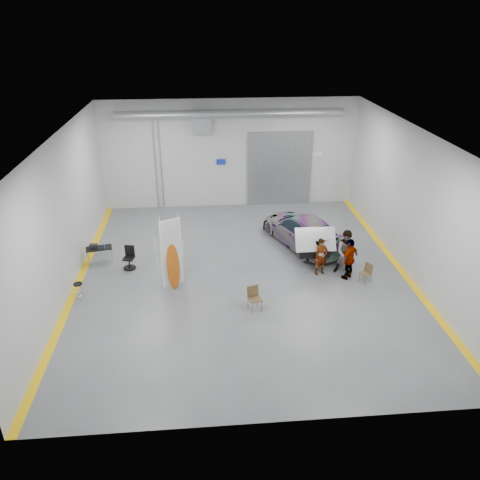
{
  "coord_description": "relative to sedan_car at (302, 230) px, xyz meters",
  "views": [
    {
      "loc": [
        -1.6,
        -17.14,
        10.11
      ],
      "look_at": [
        -0.1,
        0.3,
        1.5
      ],
      "focal_mm": 35.0,
      "sensor_mm": 36.0,
      "label": 1
    }
  ],
  "objects": [
    {
      "name": "shop_stool",
      "position": [
        -9.58,
        -3.96,
        -0.39
      ],
      "size": [
        0.35,
        0.35,
        0.69
      ],
      "rotation": [
        0.0,
        0.0,
        -0.39
      ],
      "color": "black",
      "rests_on": "ground"
    },
    {
      "name": "folding_chair_far",
      "position": [
        1.89,
        -3.69,
        -0.48
      ],
      "size": [
        0.53,
        0.62,
        0.82
      ],
      "rotation": [
        0.0,
        0.0,
        -0.96
      ],
      "color": "brown",
      "rests_on": "ground"
    },
    {
      "name": "person_a",
      "position": [
        0.2,
        -2.85,
        0.08
      ],
      "size": [
        0.68,
        0.55,
        1.64
      ],
      "primitive_type": "imported",
      "rotation": [
        0.0,
        0.0,
        0.3
      ],
      "color": "#936950",
      "rests_on": "ground"
    },
    {
      "name": "sedan_car",
      "position": [
        0.0,
        0.0,
        0.0
      ],
      "size": [
        3.76,
        5.5,
        1.48
      ],
      "primitive_type": "imported",
      "rotation": [
        0.0,
        0.0,
        3.51
      ],
      "color": "white",
      "rests_on": "ground"
    },
    {
      "name": "trunk_lid",
      "position": [
        -0.0,
        -2.3,
        0.76
      ],
      "size": [
        1.72,
        1.05,
        0.04
      ],
      "primitive_type": "cube",
      "color": "silver",
      "rests_on": "sedan_car"
    },
    {
      "name": "ground",
      "position": [
        -3.07,
        -2.66,
        -0.74
      ],
      "size": [
        16.0,
        16.0,
        0.0
      ],
      "primitive_type": "plane",
      "color": "#5C5E63",
      "rests_on": "ground"
    },
    {
      "name": "person_c",
      "position": [
        1.28,
        -3.3,
        0.17
      ],
      "size": [
        1.08,
        1.01,
        1.81
      ],
      "primitive_type": "imported",
      "rotation": [
        0.0,
        0.0,
        3.85
      ],
      "color": "olive",
      "rests_on": "ground"
    },
    {
      "name": "work_table",
      "position": [
        -9.38,
        -0.97,
        -0.04
      ],
      "size": [
        1.19,
        0.76,
        0.9
      ],
      "rotation": [
        0.0,
        0.0,
        0.2
      ],
      "color": "#95989D",
      "rests_on": "ground"
    },
    {
      "name": "surfboard_display",
      "position": [
        -6.06,
        -3.49,
        0.56
      ],
      "size": [
        0.84,
        0.52,
        3.2
      ],
      "rotation": [
        0.0,
        0.0,
        0.44
      ],
      "color": "white",
      "rests_on": "ground"
    },
    {
      "name": "person_b",
      "position": [
        1.29,
        -2.85,
        0.24
      ],
      "size": [
        1.11,
        0.95,
        1.97
      ],
      "primitive_type": "imported",
      "rotation": [
        0.0,
        0.0,
        -0.24
      ],
      "color": "slate",
      "rests_on": "ground"
    },
    {
      "name": "folding_chair_near",
      "position": [
        -2.87,
        -5.28,
        -0.45
      ],
      "size": [
        0.56,
        0.58,
        0.94
      ],
      "rotation": [
        0.0,
        0.0,
        0.3
      ],
      "color": "brown",
      "rests_on": "ground"
    },
    {
      "name": "office_chair",
      "position": [
        -7.95,
        -1.65,
        -0.29
      ],
      "size": [
        0.54,
        0.56,
        1.02
      ],
      "rotation": [
        0.0,
        0.0,
        -0.22
      ],
      "color": "black",
      "rests_on": "ground"
    },
    {
      "name": "room_shell",
      "position": [
        -2.83,
        -0.44,
        3.34
      ],
      "size": [
        14.02,
        16.18,
        6.01
      ],
      "color": "#B7B9BC",
      "rests_on": "ground"
    }
  ]
}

